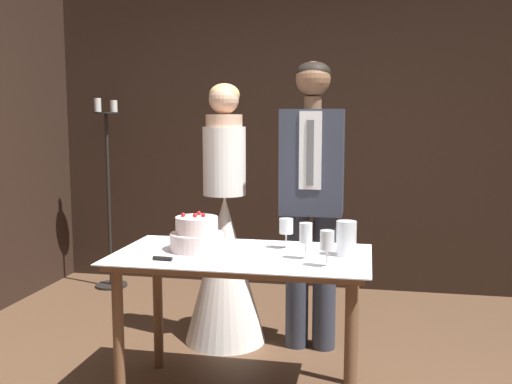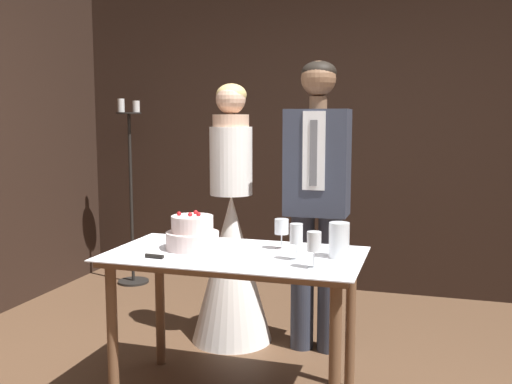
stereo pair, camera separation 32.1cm
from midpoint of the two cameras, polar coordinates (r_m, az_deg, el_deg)
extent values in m
cube|color=black|center=(5.05, 3.65, 6.60)|extent=(4.83, 0.12, 2.86)
cylinder|color=brown|center=(3.07, -16.60, -14.22)|extent=(0.06, 0.06, 0.75)
cylinder|color=brown|center=(2.76, 5.99, -16.46)|extent=(0.06, 0.06, 0.75)
cylinder|color=brown|center=(3.53, -12.41, -11.23)|extent=(0.06, 0.06, 0.75)
cylinder|color=brown|center=(3.27, 6.89, -12.65)|extent=(0.06, 0.06, 0.75)
cube|color=brown|center=(2.99, -4.53, -6.65)|extent=(1.27, 0.67, 0.03)
cube|color=white|center=(2.98, -4.53, -6.27)|extent=(1.33, 0.73, 0.01)
cylinder|color=beige|center=(3.08, -8.91, -4.96)|extent=(0.29, 0.29, 0.09)
cylinder|color=beige|center=(3.06, -8.95, -3.30)|extent=(0.23, 0.23, 0.09)
sphere|color=red|center=(3.04, -8.31, -2.33)|extent=(0.02, 0.02, 0.02)
sphere|color=red|center=(3.11, -8.68, -2.13)|extent=(0.02, 0.02, 0.02)
sphere|color=red|center=(3.07, -10.29, -2.29)|extent=(0.02, 0.02, 0.02)
sphere|color=red|center=(3.04, -9.15, -2.36)|extent=(0.02, 0.02, 0.02)
cube|color=silver|center=(2.81, -8.86, -7.05)|extent=(0.30, 0.04, 0.00)
cylinder|color=black|center=(2.90, -12.49, -6.54)|extent=(0.10, 0.03, 0.02)
cylinder|color=silver|center=(2.86, 1.78, -6.73)|extent=(0.06, 0.06, 0.00)
cylinder|color=silver|center=(2.85, 1.78, -5.90)|extent=(0.01, 0.01, 0.08)
cylinder|color=silver|center=(2.83, 1.79, -4.12)|extent=(0.07, 0.07, 0.10)
cylinder|color=silver|center=(2.72, 3.73, -7.48)|extent=(0.06, 0.06, 0.00)
cylinder|color=silver|center=(2.71, 3.74, -6.63)|extent=(0.01, 0.01, 0.08)
cylinder|color=silver|center=(2.69, 3.75, -4.86)|extent=(0.07, 0.07, 0.09)
cylinder|color=silver|center=(3.09, 0.05, -5.66)|extent=(0.07, 0.07, 0.00)
cylinder|color=silver|center=(3.08, 0.05, -4.91)|extent=(0.01, 0.01, 0.08)
cylinder|color=silver|center=(3.07, 0.05, -3.45)|extent=(0.08, 0.08, 0.08)
cylinder|color=maroon|center=(3.07, 0.05, -3.89)|extent=(0.06, 0.06, 0.03)
cylinder|color=silver|center=(2.93, 5.94, -4.67)|extent=(0.10, 0.10, 0.18)
cylinder|color=white|center=(2.94, 5.92, -5.62)|extent=(0.05, 0.05, 0.08)
sphere|color=#F9CC4C|center=(2.93, 5.94, -4.62)|extent=(0.02, 0.02, 0.02)
cone|color=white|center=(3.85, -5.52, -7.67)|extent=(0.54, 0.54, 0.99)
cylinder|color=white|center=(3.73, -5.66, 3.08)|extent=(0.28, 0.28, 0.45)
cylinder|color=#DBAD8E|center=(3.72, -5.71, 7.11)|extent=(0.24, 0.24, 0.08)
sphere|color=#DBAD8E|center=(3.72, -5.73, 9.22)|extent=(0.19, 0.19, 0.19)
ellipsoid|color=#D6B770|center=(3.74, -5.67, 9.66)|extent=(0.20, 0.20, 0.15)
cylinder|color=#333847|center=(3.75, 1.68, -8.87)|extent=(0.15, 0.15, 0.89)
cylinder|color=#333847|center=(3.73, 4.39, -8.99)|extent=(0.15, 0.15, 0.89)
cube|color=#333847|center=(3.60, 3.11, 2.98)|extent=(0.39, 0.24, 0.66)
cube|color=white|center=(3.48, 2.83, 4.15)|extent=(0.14, 0.01, 0.48)
cube|color=slate|center=(3.47, 2.81, 3.92)|extent=(0.04, 0.01, 0.40)
cylinder|color=brown|center=(3.60, 3.15, 8.88)|extent=(0.11, 0.11, 0.08)
sphere|color=brown|center=(3.60, 3.17, 11.22)|extent=(0.22, 0.22, 0.22)
ellipsoid|color=black|center=(3.62, 3.19, 11.81)|extent=(0.22, 0.22, 0.14)
cylinder|color=black|center=(5.38, -15.94, -8.97)|extent=(0.28, 0.28, 0.02)
cylinder|color=black|center=(5.22, -16.23, -0.82)|extent=(0.03, 0.03, 1.52)
cylinder|color=black|center=(5.18, -16.53, 7.60)|extent=(0.22, 0.22, 0.01)
cylinder|color=white|center=(5.21, -17.29, 8.30)|extent=(0.06, 0.06, 0.12)
cylinder|color=white|center=(5.14, -15.80, 8.26)|extent=(0.06, 0.06, 0.10)
camera|label=1|loc=(0.16, -92.78, -0.35)|focal=40.00mm
camera|label=2|loc=(0.16, 87.22, 0.35)|focal=40.00mm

